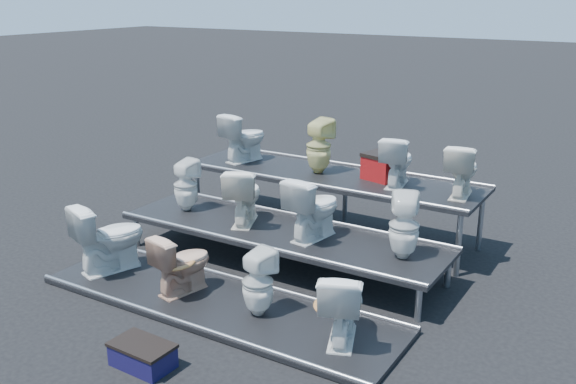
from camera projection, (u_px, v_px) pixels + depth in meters
The scene contains 18 objects.
ground at pixel (281, 265), 8.05m from camera, with size 80.00×80.00×0.00m, color black.
tier_front at pixel (218, 304), 6.99m from camera, with size 4.20×1.20×0.06m, color black.
tier_mid at pixel (281, 248), 7.99m from camera, with size 4.20×1.20×0.46m, color black.
tier_back at pixel (330, 204), 8.98m from camera, with size 4.20×1.20×0.86m, color black.
toilet_0 at pixel (109, 237), 7.65m from camera, with size 0.47×0.83×0.85m, color white.
toilet_1 at pixel (182, 263), 7.11m from camera, with size 0.39×0.68×0.70m, color tan.
toilet_2 at pixel (258, 282), 6.60m from camera, with size 0.32×0.33×0.72m, color white.
toilet_3 at pixel (342, 304), 6.12m from camera, with size 0.42×0.73×0.74m, color white.
toilet_4 at pixel (186, 185), 8.55m from camera, with size 0.31×0.32×0.70m, color white.
toilet_5 at pixel (244, 195), 8.08m from camera, with size 0.41×0.72×0.74m, color white.
toilet_6 at pixel (314, 207), 7.57m from camera, with size 0.43×0.75×0.76m, color white.
toilet_7 at pixel (404, 226), 7.01m from camera, with size 0.33×0.34×0.74m, color white.
toilet_8 at pixel (244, 137), 9.46m from camera, with size 0.40×0.70×0.72m, color white.
toilet_9 at pixel (319, 146), 8.83m from camera, with size 0.34×0.35×0.76m, color beige.
toilet_10 at pixel (397, 161), 8.27m from camera, with size 0.37×0.65×0.66m, color white.
toilet_11 at pixel (462, 170), 7.85m from camera, with size 0.37×0.65×0.66m, color white.
red_crate at pixel (381, 168), 8.58m from camera, with size 0.43×0.34×0.31m, color #A11112.
step_stool at pixel (143, 356), 5.86m from camera, with size 0.56×0.34×0.20m, color #120F36.
Camera 1 is at (3.93, -6.27, 3.30)m, focal length 40.00 mm.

